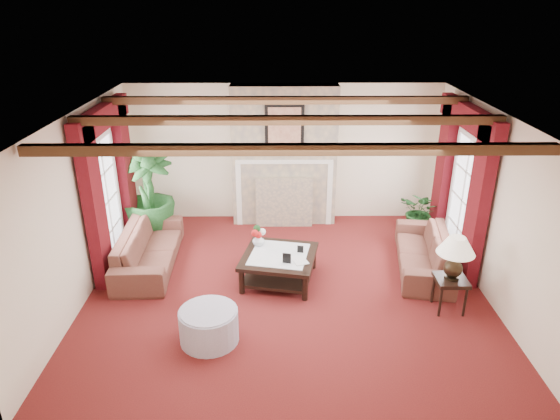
{
  "coord_description": "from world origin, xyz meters",
  "views": [
    {
      "loc": [
        -0.16,
        -6.66,
        4.18
      ],
      "look_at": [
        -0.1,
        0.4,
        1.15
      ],
      "focal_mm": 32.0,
      "sensor_mm": 36.0,
      "label": 1
    }
  ],
  "objects_px": {
    "sofa_right": "(425,246)",
    "side_table": "(449,294)",
    "sofa_left": "(148,242)",
    "potted_palm": "(150,212)",
    "ottoman": "(209,326)",
    "coffee_table": "(279,267)"
  },
  "relations": [
    {
      "from": "sofa_right",
      "to": "potted_palm",
      "type": "height_order",
      "value": "potted_palm"
    },
    {
      "from": "sofa_right",
      "to": "side_table",
      "type": "bearing_deg",
      "value": 11.34
    },
    {
      "from": "sofa_left",
      "to": "ottoman",
      "type": "relative_size",
      "value": 2.82
    },
    {
      "from": "potted_palm",
      "to": "coffee_table",
      "type": "xyz_separation_m",
      "value": [
        2.39,
        -1.63,
        -0.25
      ]
    },
    {
      "from": "sofa_left",
      "to": "sofa_right",
      "type": "distance_m",
      "value": 4.57
    },
    {
      "from": "sofa_right",
      "to": "side_table",
      "type": "distance_m",
      "value": 1.21
    },
    {
      "from": "potted_palm",
      "to": "ottoman",
      "type": "relative_size",
      "value": 2.26
    },
    {
      "from": "sofa_right",
      "to": "potted_palm",
      "type": "xyz_separation_m",
      "value": [
        -4.78,
        1.25,
        0.08
      ]
    },
    {
      "from": "potted_palm",
      "to": "side_table",
      "type": "relative_size",
      "value": 3.4
    },
    {
      "from": "sofa_left",
      "to": "potted_palm",
      "type": "height_order",
      "value": "potted_palm"
    },
    {
      "from": "side_table",
      "to": "potted_palm",
      "type": "bearing_deg",
      "value": 152.97
    },
    {
      "from": "sofa_right",
      "to": "potted_palm",
      "type": "bearing_deg",
      "value": -95.06
    },
    {
      "from": "sofa_left",
      "to": "side_table",
      "type": "bearing_deg",
      "value": -108.1
    },
    {
      "from": "coffee_table",
      "to": "sofa_right",
      "type": "bearing_deg",
      "value": 20.4
    },
    {
      "from": "ottoman",
      "to": "side_table",
      "type": "bearing_deg",
      "value": 11.51
    },
    {
      "from": "sofa_left",
      "to": "potted_palm",
      "type": "xyz_separation_m",
      "value": [
        -0.22,
        1.13,
        0.06
      ]
    },
    {
      "from": "sofa_left",
      "to": "coffee_table",
      "type": "distance_m",
      "value": 2.24
    },
    {
      "from": "sofa_left",
      "to": "side_table",
      "type": "height_order",
      "value": "sofa_left"
    },
    {
      "from": "potted_palm",
      "to": "coffee_table",
      "type": "height_order",
      "value": "potted_palm"
    },
    {
      "from": "side_table",
      "to": "sofa_right",
      "type": "bearing_deg",
      "value": 91.72
    },
    {
      "from": "ottoman",
      "to": "coffee_table",
      "type": "bearing_deg",
      "value": 58.52
    },
    {
      "from": "potted_palm",
      "to": "side_table",
      "type": "bearing_deg",
      "value": -27.03
    }
  ]
}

